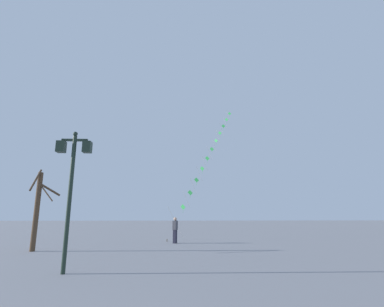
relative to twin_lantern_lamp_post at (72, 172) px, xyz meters
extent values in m
plane|color=gray|center=(2.49, 11.72, -3.29)|extent=(160.00, 160.00, 0.00)
cylinder|color=#1E2D23|center=(0.00, 0.00, -0.99)|extent=(0.14, 0.14, 4.60)
sphere|color=#1E2D23|center=(0.00, 0.00, 1.39)|extent=(0.16, 0.16, 0.16)
cube|color=#1E2D23|center=(0.00, 0.00, 1.16)|extent=(0.90, 0.08, 0.08)
cube|color=#1E2D23|center=(-0.45, 0.00, 0.91)|extent=(0.28, 0.28, 0.40)
cube|color=beige|center=(-0.45, 0.00, 0.91)|extent=(0.19, 0.19, 0.30)
cube|color=#1E2D23|center=(0.45, 0.00, 0.91)|extent=(0.28, 0.28, 0.40)
cube|color=beige|center=(0.45, 0.00, 0.91)|extent=(0.19, 0.19, 0.30)
cylinder|color=brown|center=(2.91, 11.26, -3.20)|extent=(0.06, 0.06, 0.18)
cylinder|color=silver|center=(3.49, 12.36, -1.96)|extent=(1.19, 2.23, 2.33)
cylinder|color=silver|center=(4.38, 14.06, -0.18)|extent=(0.65, 1.21, 1.26)
cylinder|color=silver|center=(5.01, 15.25, 1.07)|extent=(0.65, 1.21, 1.26)
cylinder|color=silver|center=(5.64, 16.44, 2.32)|extent=(0.65, 1.21, 1.26)
cylinder|color=silver|center=(6.26, 17.64, 3.56)|extent=(0.65, 1.21, 1.26)
cylinder|color=silver|center=(6.89, 18.83, 4.81)|extent=(0.65, 1.21, 1.26)
cylinder|color=silver|center=(7.52, 20.02, 6.06)|extent=(0.65, 1.21, 1.26)
cylinder|color=silver|center=(8.14, 21.21, 7.30)|extent=(0.65, 1.21, 1.26)
cylinder|color=silver|center=(8.77, 22.40, 8.55)|extent=(0.65, 1.21, 1.26)
cylinder|color=silver|center=(9.39, 23.59, 9.80)|extent=(0.65, 1.21, 1.26)
cylinder|color=silver|center=(10.02, 24.78, 11.04)|extent=(0.65, 1.21, 1.26)
cube|color=green|center=(4.07, 13.47, -0.80)|extent=(0.40, 0.25, 0.46)
cylinder|color=green|center=(4.07, 13.47, -1.12)|extent=(0.03, 0.04, 0.27)
cube|color=green|center=(4.70, 14.66, 0.45)|extent=(0.45, 0.13, 0.46)
cylinder|color=green|center=(4.70, 14.66, 0.13)|extent=(0.02, 0.02, 0.26)
cube|color=green|center=(5.32, 15.85, 1.69)|extent=(0.45, 0.12, 0.46)
cylinder|color=green|center=(5.32, 15.85, 1.36)|extent=(0.02, 0.04, 0.30)
cube|color=green|center=(5.95, 17.04, 2.94)|extent=(0.41, 0.24, 0.46)
cylinder|color=green|center=(5.95, 17.04, 2.61)|extent=(0.04, 0.05, 0.29)
cube|color=green|center=(6.58, 18.23, 4.19)|extent=(0.43, 0.19, 0.46)
cylinder|color=green|center=(6.58, 18.23, 3.88)|extent=(0.03, 0.04, 0.24)
cube|color=green|center=(7.20, 19.42, 5.43)|extent=(0.43, 0.18, 0.46)
cylinder|color=green|center=(7.20, 19.42, 5.12)|extent=(0.03, 0.06, 0.26)
cube|color=green|center=(7.83, 20.61, 6.68)|extent=(0.37, 0.29, 0.46)
cylinder|color=green|center=(7.83, 20.61, 6.34)|extent=(0.05, 0.06, 0.31)
cube|color=green|center=(8.46, 21.80, 7.93)|extent=(0.39, 0.27, 0.46)
cylinder|color=green|center=(8.46, 21.80, 7.62)|extent=(0.04, 0.04, 0.25)
cube|color=green|center=(9.08, 22.99, 9.17)|extent=(0.44, 0.16, 0.46)
cylinder|color=green|center=(9.08, 22.99, 8.82)|extent=(0.03, 0.05, 0.34)
cube|color=green|center=(9.71, 24.19, 10.42)|extent=(0.39, 0.26, 0.46)
cylinder|color=green|center=(9.71, 24.19, 10.08)|extent=(0.04, 0.05, 0.32)
cube|color=green|center=(10.33, 25.38, 11.67)|extent=(0.41, 0.23, 0.46)
cylinder|color=green|center=(10.33, 25.38, 11.34)|extent=(0.03, 0.04, 0.28)
cube|color=#1E1E2D|center=(3.49, 10.07, -2.84)|extent=(0.30, 0.35, 0.90)
cube|color=#3F3F47|center=(3.49, 10.07, -2.11)|extent=(0.36, 0.44, 0.60)
sphere|color=tan|center=(3.49, 10.07, -1.69)|extent=(0.22, 0.22, 0.22)
cylinder|color=#3F3F47|center=(3.57, 10.28, -1.94)|extent=(0.23, 0.39, 0.50)
cylinder|color=#4C3826|center=(-3.92, 6.04, -1.21)|extent=(0.27, 0.27, 4.16)
cylinder|color=#4C3826|center=(-3.47, 5.89, -0.23)|extent=(0.97, 0.38, 1.00)
cylinder|color=#4C3826|center=(-3.37, 6.07, -0.06)|extent=(1.17, 0.18, 0.73)
cylinder|color=#4C3826|center=(-3.90, 5.53, 0.39)|extent=(0.14, 1.11, 1.28)
camera|label=1|loc=(3.69, -9.94, -1.44)|focal=26.65mm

